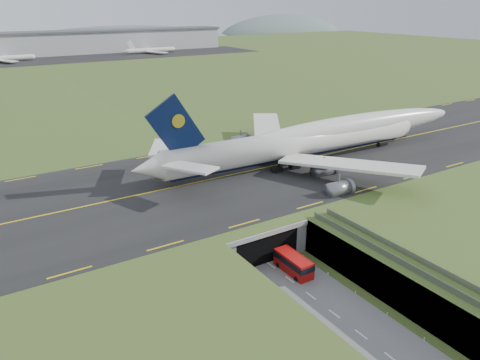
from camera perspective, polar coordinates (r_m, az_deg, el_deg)
ground at (r=73.06m, az=7.07°, el=-12.83°), size 900.00×900.00×0.00m
airfield_deck at (r=71.44m, az=7.18°, el=-10.83°), size 800.00×800.00×6.00m
trench_road at (r=68.48m, az=11.14°, el=-15.59°), size 12.00×75.00×0.20m
taxiway at (r=95.04m, az=-5.27°, el=-0.31°), size 800.00×44.00×0.18m
tunnel_portal at (r=83.12m, az=-0.07°, el=-5.55°), size 17.00×22.30×6.00m
guideway at (r=67.18m, az=25.53°, el=-12.87°), size 3.00×53.00×7.05m
jumbo_jet at (r=108.96m, az=9.54°, el=5.06°), size 87.67×57.56×19.05m
shuttle_tram at (r=75.56m, az=6.54°, el=-10.09°), size 2.83×7.22×2.95m
cargo_terminal at (r=349.05m, az=-26.35°, el=14.55°), size 320.00×67.00×15.60m
distant_hills at (r=489.58m, az=-20.33°, el=14.52°), size 700.00×91.00×60.00m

